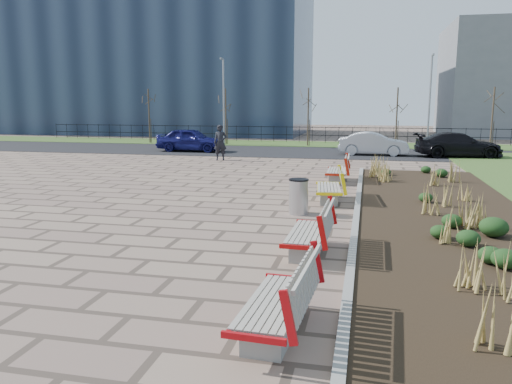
% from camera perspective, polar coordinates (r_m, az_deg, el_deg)
% --- Properties ---
extents(ground, '(120.00, 120.00, 0.00)m').
position_cam_1_polar(ground, '(10.17, -12.12, -7.62)').
color(ground, '#7E6857').
rests_on(ground, ground).
extents(planting_bed, '(4.50, 18.00, 0.10)m').
position_cam_1_polar(planting_bed, '(14.26, 20.86, -2.70)').
color(planting_bed, black).
rests_on(planting_bed, ground).
extents(planting_curb, '(0.16, 18.00, 0.15)m').
position_cam_1_polar(planting_curb, '(14.10, 11.45, -2.27)').
color(planting_curb, gray).
rests_on(planting_curb, ground).
extents(grass_verge_far, '(80.00, 5.00, 0.04)m').
position_cam_1_polar(grass_verge_far, '(37.13, 6.18, 5.47)').
color(grass_verge_far, '#33511E').
rests_on(grass_verge_far, ground).
extents(road, '(80.00, 7.00, 0.02)m').
position_cam_1_polar(road, '(31.20, 4.93, 4.57)').
color(road, black).
rests_on(road, ground).
extents(bench_a, '(1.02, 2.15, 1.00)m').
position_cam_1_polar(bench_a, '(6.81, 2.16, -12.04)').
color(bench_a, '#B80C12').
rests_on(bench_a, ground).
extents(bench_b, '(0.94, 2.12, 1.00)m').
position_cam_1_polar(bench_b, '(10.31, 5.92, -4.31)').
color(bench_b, '#B70C0C').
rests_on(bench_b, ground).
extents(bench_c, '(1.10, 2.18, 1.00)m').
position_cam_1_polar(bench_c, '(15.75, 8.31, 0.72)').
color(bench_c, yellow).
rests_on(bench_c, ground).
extents(bench_d, '(0.95, 2.12, 1.00)m').
position_cam_1_polar(bench_d, '(19.73, 9.21, 2.61)').
color(bench_d, '#B41D0C').
rests_on(bench_d, ground).
extents(litter_bin, '(0.54, 0.54, 0.97)m').
position_cam_1_polar(litter_bin, '(13.90, 4.88, -0.56)').
color(litter_bin, '#B2B2B7').
rests_on(litter_bin, ground).
extents(pedestrian, '(0.77, 0.58, 1.89)m').
position_cam_1_polar(pedestrian, '(26.81, -4.10, 5.66)').
color(pedestrian, black).
rests_on(pedestrian, ground).
extents(car_blue, '(4.29, 1.79, 1.45)m').
position_cam_1_polar(car_blue, '(31.70, -7.46, 5.95)').
color(car_blue, '#131455').
rests_on(car_blue, road).
extents(car_silver, '(4.04, 1.48, 1.32)m').
position_cam_1_polar(car_silver, '(30.04, 13.27, 5.40)').
color(car_silver, '#ACAEB4').
rests_on(car_silver, road).
extents(car_black, '(4.94, 2.52, 1.37)m').
position_cam_1_polar(car_black, '(30.35, 22.11, 5.02)').
color(car_black, black).
rests_on(car_black, road).
extents(tree_a, '(1.40, 1.40, 4.00)m').
position_cam_1_polar(tree_a, '(38.80, -12.12, 8.50)').
color(tree_a, '#4C3D2D').
rests_on(tree_a, grass_verge_far).
extents(tree_b, '(1.40, 1.40, 4.00)m').
position_cam_1_polar(tree_b, '(36.71, -3.48, 8.62)').
color(tree_b, '#4C3D2D').
rests_on(tree_b, grass_verge_far).
extents(tree_c, '(1.40, 1.40, 4.00)m').
position_cam_1_polar(tree_c, '(35.53, 5.97, 8.53)').
color(tree_c, '#4C3D2D').
rests_on(tree_c, grass_verge_far).
extents(tree_d, '(1.40, 1.40, 4.00)m').
position_cam_1_polar(tree_d, '(35.34, 15.78, 8.19)').
color(tree_d, '#4C3D2D').
rests_on(tree_d, grass_verge_far).
extents(tree_e, '(1.40, 1.40, 4.00)m').
position_cam_1_polar(tree_e, '(36.15, 25.39, 7.63)').
color(tree_e, '#4C3D2D').
rests_on(tree_e, grass_verge_far).
extents(lamp_west, '(0.24, 0.60, 6.00)m').
position_cam_1_polar(lamp_west, '(36.22, -3.72, 10.18)').
color(lamp_west, gray).
rests_on(lamp_west, grass_verge_far).
extents(lamp_east, '(0.24, 0.60, 6.00)m').
position_cam_1_polar(lamp_east, '(34.99, 19.22, 9.63)').
color(lamp_east, gray).
rests_on(lamp_east, grass_verge_far).
extents(railing_fence, '(44.00, 0.10, 1.20)m').
position_cam_1_polar(railing_fence, '(38.57, 6.45, 6.57)').
color(railing_fence, black).
rests_on(railing_fence, grass_verge_far).
extents(building_glass, '(40.00, 14.00, 15.00)m').
position_cam_1_polar(building_glass, '(55.50, -16.07, 14.44)').
color(building_glass, '#192338').
rests_on(building_glass, ground).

